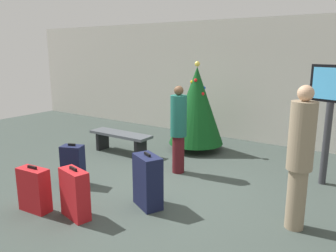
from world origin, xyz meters
TOP-DOWN VIEW (x-y plane):
  - ground_plane at (0.00, 0.00)m, footprint 16.00×16.00m
  - back_wall at (0.00, 3.96)m, footprint 16.00×0.20m
  - holiday_tree at (-0.67, 2.37)m, footprint 1.27×1.27m
  - flight_info_kiosk at (2.22, 1.82)m, footprint 0.73×0.28m
  - waiting_bench at (-1.96, 1.17)m, footprint 1.55×0.44m
  - traveller_0 at (2.19, -0.02)m, footprint 0.35×0.35m
  - traveller_1 at (-0.21, 0.87)m, footprint 0.39×0.39m
  - suitcase_0 at (-1.09, -1.66)m, footprint 0.50×0.26m
  - suitcase_1 at (-1.42, -0.66)m, footprint 0.43×0.36m
  - suitcase_2 at (-0.44, -1.46)m, footprint 0.53×0.31m
  - suitcase_3 at (0.19, -0.62)m, footprint 0.56×0.47m

SIDE VIEW (x-z plane):
  - ground_plane at x=0.00m, z-range 0.00..0.00m
  - suitcase_0 at x=-1.09m, z-range -0.02..0.67m
  - suitcase_1 at x=-1.42m, z-range -0.02..0.72m
  - suitcase_2 at x=-0.44m, z-range -0.02..0.72m
  - waiting_bench at x=-1.96m, z-range 0.12..0.60m
  - suitcase_3 at x=0.19m, z-range -0.02..0.82m
  - traveller_1 at x=-0.21m, z-range 0.05..1.73m
  - traveller_0 at x=2.19m, z-range 0.06..1.96m
  - holiday_tree at x=-0.67m, z-range 0.03..2.10m
  - flight_info_kiosk at x=2.22m, z-range 0.38..2.46m
  - back_wall at x=0.00m, z-range 0.00..3.10m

